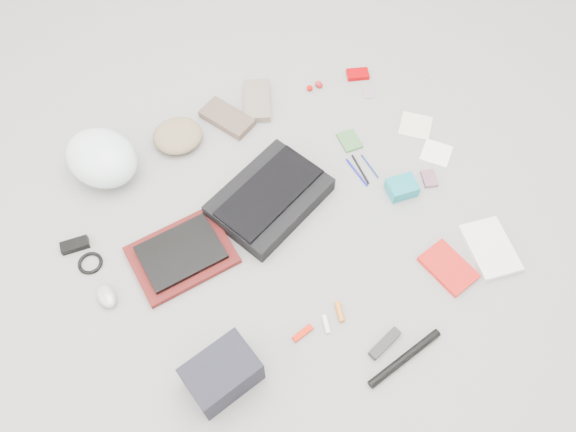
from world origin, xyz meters
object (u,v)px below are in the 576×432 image
laptop (181,252)px  camera_bag (222,374)px  messenger_bag (270,198)px  accordion_wallet (402,188)px  book_red (448,267)px  bike_helmet (102,158)px

laptop → camera_bag: camera_bag is taller
laptop → camera_bag: size_ratio=1.28×
messenger_bag → laptop: (-0.40, -0.04, -0.00)m
laptop → accordion_wallet: (0.88, -0.17, -0.01)m
camera_bag → book_red: bearing=-10.9°
accordion_wallet → camera_bag: bearing=-150.2°
messenger_bag → book_red: 0.73m
camera_bag → book_red: camera_bag is taller
bike_helmet → accordion_wallet: size_ratio=2.77×
messenger_bag → accordion_wallet: (0.48, -0.21, -0.01)m
bike_helmet → camera_bag: bearing=-111.6°
messenger_bag → accordion_wallet: 0.53m
bike_helmet → messenger_bag: bearing=-66.3°
laptop → bike_helmet: size_ratio=0.94×
messenger_bag → camera_bag: camera_bag is taller
laptop → accordion_wallet: bearing=-11.7°
laptop → camera_bag: bearing=-98.8°
laptop → camera_bag: (-0.07, -0.49, 0.04)m
laptop → bike_helmet: 0.52m
book_red → accordion_wallet: size_ratio=1.76×
camera_bag → accordion_wallet: 1.01m
camera_bag → book_red: size_ratio=1.16×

